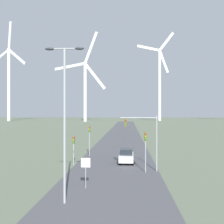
# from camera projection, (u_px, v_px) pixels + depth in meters

# --- Properties ---
(road_surface) EXTENTS (10.00, 240.00, 0.01)m
(road_surface) POSITION_uv_depth(u_px,v_px,m) (121.00, 141.00, 58.66)
(road_surface) COLOR #47474C
(road_surface) RESTS_ON ground
(streetlamp) EXTENTS (2.88, 0.32, 11.25)m
(streetlamp) POSITION_uv_depth(u_px,v_px,m) (65.00, 108.00, 18.87)
(streetlamp) COLOR #93999E
(streetlamp) RESTS_ON ground
(stop_sign_near) EXTENTS (0.81, 0.07, 2.61)m
(stop_sign_near) POSITION_uv_depth(u_px,v_px,m) (86.00, 167.00, 22.58)
(stop_sign_near) COLOR #93999E
(stop_sign_near) RESTS_ON ground
(traffic_light_post_near_left) EXTENTS (0.28, 0.34, 3.58)m
(traffic_light_post_near_left) POSITION_uv_depth(u_px,v_px,m) (74.00, 144.00, 32.37)
(traffic_light_post_near_left) COLOR #93999E
(traffic_light_post_near_left) RESTS_ON ground
(traffic_light_post_near_right) EXTENTS (0.28, 0.34, 4.38)m
(traffic_light_post_near_right) POSITION_uv_depth(u_px,v_px,m) (145.00, 143.00, 28.36)
(traffic_light_post_near_right) COLOR #93999E
(traffic_light_post_near_right) RESTS_ON ground
(traffic_light_post_mid_left) EXTENTS (0.28, 0.34, 4.45)m
(traffic_light_post_mid_left) POSITION_uv_depth(u_px,v_px,m) (89.00, 134.00, 39.10)
(traffic_light_post_mid_left) COLOR #93999E
(traffic_light_post_mid_left) RESTS_ON ground
(traffic_light_mast_overhead) EXTENTS (4.13, 0.35, 6.18)m
(traffic_light_mast_overhead) POSITION_uv_depth(u_px,v_px,m) (144.00, 132.00, 29.09)
(traffic_light_mast_overhead) COLOR #93999E
(traffic_light_mast_overhead) RESTS_ON ground
(car_approaching) EXTENTS (1.88, 4.14, 1.83)m
(car_approaching) POSITION_uv_depth(u_px,v_px,m) (126.00, 156.00, 33.73)
(car_approaching) COLOR white
(car_approaching) RESTS_ON ground
(wind_turbine_far_left) EXTENTS (32.33, 15.54, 71.36)m
(wind_turbine_far_left) POSITION_uv_depth(u_px,v_px,m) (9.00, 77.00, 188.17)
(wind_turbine_far_left) COLOR white
(wind_turbine_far_left) RESTS_ON ground
(wind_turbine_left) EXTENTS (36.50, 6.78, 60.78)m
(wind_turbine_left) POSITION_uv_depth(u_px,v_px,m) (85.00, 84.00, 178.17)
(wind_turbine_left) COLOR white
(wind_turbine_left) RESTS_ON ground
(wind_turbine_center) EXTENTS (28.06, 8.36, 66.45)m
(wind_turbine_center) POSITION_uv_depth(u_px,v_px,m) (160.00, 79.00, 193.93)
(wind_turbine_center) COLOR white
(wind_turbine_center) RESTS_ON ground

